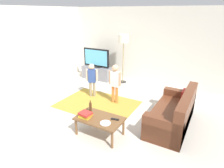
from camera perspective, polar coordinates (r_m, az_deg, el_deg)
The scene contains 15 objects.
ground at distance 5.12m, azimuth -3.34°, elevation -8.92°, with size 7.80×7.80×0.00m, color beige.
wall_back at distance 7.24m, azimuth 9.56°, elevation 11.19°, with size 6.00×0.12×2.70m, color silver.
wall_left at distance 6.69m, azimuth -26.06°, elevation 8.56°, with size 0.12×6.00×2.70m, color silver.
area_rug at distance 5.63m, azimuth -4.36°, elevation -5.96°, with size 2.20×1.60×0.01m, color #B28C33.
tv_stand at distance 7.62m, azimuth -4.49°, elevation 3.34°, with size 1.20×0.44×0.50m.
tv at distance 7.44m, azimuth -4.71°, elevation 7.73°, with size 1.10×0.28×0.71m.
couch at distance 4.74m, azimuth 18.28°, elevation -8.71°, with size 0.80×1.80×0.86m.
floor_lamp at distance 6.93m, azimuth 3.44°, elevation 12.63°, with size 0.36×0.36×1.78m.
child_near_tv at distance 5.91m, azimuth -6.01°, elevation 2.03°, with size 0.32×0.22×1.06m.
child_center at distance 5.44m, azimuth 0.88°, elevation 1.05°, with size 0.39×0.19×1.16m.
coffee_table at distance 4.17m, azimuth -3.73°, elevation -10.62°, with size 1.00×0.60×0.42m.
book_stack at distance 4.17m, azimuth -7.93°, elevation -9.07°, with size 0.27×0.23×0.11m.
bottle at distance 4.30m, azimuth -6.44°, elevation -6.98°, with size 0.06×0.06×0.30m.
tv_remote at distance 4.07m, azimuth 0.87°, elevation -10.46°, with size 0.17×0.05×0.02m, color black.
plate at distance 3.95m, azimuth -1.98°, elevation -11.56°, with size 0.22×0.22×0.02m.
Camera 1 is at (2.43, -3.71, 2.56)m, focal length 30.64 mm.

